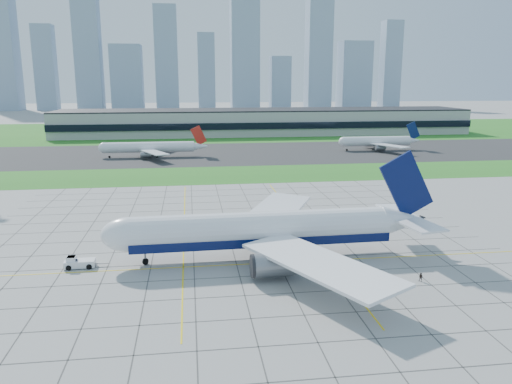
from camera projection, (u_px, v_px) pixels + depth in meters
ground at (236, 261)px, 96.13m from camera, size 1400.00×1400.00×0.00m
grass_median at (213, 175)px, 183.15m from camera, size 700.00×35.00×0.04m
asphalt_taxiway at (207, 154)px, 236.33m from camera, size 700.00×75.00×0.04m
grass_far at (201, 131)px, 342.70m from camera, size 700.00×145.00×0.04m
apron_markings at (233, 243)px, 106.90m from camera, size 120.00×130.00×0.03m
terminal at (264, 122)px, 321.86m from camera, size 260.00×43.00×15.80m
city_skyline at (187, 58)px, 584.87m from camera, size 523.00×32.40×160.00m
airliner at (264, 230)px, 96.61m from camera, size 65.49×66.34×20.61m
pushback_tug at (78, 262)px, 92.55m from camera, size 8.01×2.93×2.22m
crew_near at (77, 264)px, 92.10m from camera, size 0.73×0.81×1.85m
crew_far at (421, 277)px, 86.11m from camera, size 0.98×0.96×1.60m
distant_jet_1 at (151, 147)px, 224.94m from camera, size 45.97×42.66×14.08m
distant_jet_2 at (378, 141)px, 247.17m from camera, size 39.41×42.66×14.08m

